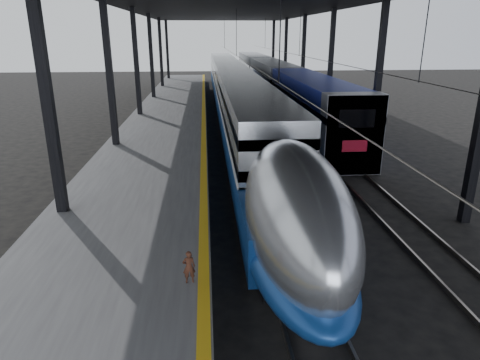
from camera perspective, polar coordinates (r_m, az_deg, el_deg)
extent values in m
plane|color=black|center=(12.12, -1.27, -16.81)|extent=(160.00, 160.00, 0.00)
cube|color=#4C4C4F|center=(30.70, -10.11, 6.19)|extent=(6.00, 80.00, 1.00)
cube|color=gold|center=(30.45, -4.88, 7.28)|extent=(0.30, 80.00, 0.01)
cube|color=slate|center=(30.70, -1.11, 5.68)|extent=(0.08, 80.00, 0.16)
cube|color=slate|center=(30.82, 1.57, 5.72)|extent=(0.08, 80.00, 0.16)
cube|color=slate|center=(31.39, 8.08, 5.79)|extent=(0.08, 80.00, 0.16)
cube|color=slate|center=(31.74, 10.63, 5.79)|extent=(0.08, 80.00, 0.16)
cube|color=black|center=(15.95, -24.06, 7.97)|extent=(0.35, 0.35, 9.00)
cube|color=black|center=(25.52, -16.90, 12.28)|extent=(0.35, 0.35, 9.00)
cube|color=black|center=(26.95, 17.94, 12.49)|extent=(0.35, 0.35, 9.00)
cube|color=black|center=(35.33, -13.60, 14.16)|extent=(0.35, 0.35, 9.00)
cube|color=black|center=(36.37, 11.95, 14.40)|extent=(0.35, 0.35, 9.00)
cube|color=black|center=(45.22, -11.71, 15.20)|extent=(0.35, 0.35, 9.00)
cube|color=black|center=(46.04, 8.41, 15.44)|extent=(0.35, 0.35, 9.00)
cube|color=black|center=(55.15, -10.50, 15.86)|extent=(0.35, 0.35, 9.00)
cube|color=black|center=(55.83, 6.08, 16.09)|extent=(0.35, 0.35, 9.00)
cube|color=black|center=(65.10, -9.65, 16.32)|extent=(0.35, 0.35, 9.00)
cube|color=black|center=(65.68, 4.44, 16.54)|extent=(0.35, 0.35, 9.00)
cylinder|color=slate|center=(29.99, 0.25, 15.84)|extent=(0.03, 74.00, 0.03)
cylinder|color=slate|center=(30.82, 9.91, 15.65)|extent=(0.03, 74.00, 0.03)
cube|color=#B3B6BB|center=(43.15, -1.25, 12.45)|extent=(2.86, 57.00, 3.95)
cube|color=navy|center=(41.82, -1.11, 10.54)|extent=(2.94, 62.00, 1.53)
cube|color=silver|center=(43.20, -1.25, 11.86)|extent=(2.96, 57.00, 0.10)
cube|color=black|center=(43.04, -1.26, 13.95)|extent=(2.90, 57.00, 0.41)
cube|color=black|center=(43.15, -1.25, 12.45)|extent=(2.90, 57.00, 0.41)
ellipsoid|color=#B3B6BB|center=(12.60, 7.40, -4.42)|extent=(2.86, 8.40, 3.95)
ellipsoid|color=navy|center=(13.08, 7.19, -9.00)|extent=(2.94, 8.40, 1.68)
ellipsoid|color=black|center=(9.97, 10.62, -6.10)|extent=(1.48, 2.20, 0.89)
cube|color=black|center=(13.47, 7.05, -11.96)|extent=(2.17, 2.60, 0.40)
cube|color=black|center=(34.10, -0.26, 7.22)|extent=(2.17, 2.60, 0.40)
cube|color=navy|center=(31.00, 9.64, 9.48)|extent=(3.03, 18.00, 4.12)
cube|color=gray|center=(23.09, 14.63, 5.97)|extent=(3.09, 1.20, 4.17)
cube|color=black|center=(22.34, 15.33, 7.91)|extent=(1.84, 0.06, 0.92)
cube|color=#A90D22|center=(22.63, 15.02, 4.41)|extent=(1.30, 0.06, 0.60)
cube|color=gray|center=(49.49, 4.27, 13.10)|extent=(3.03, 18.00, 4.12)
cube|color=gray|center=(68.26, 1.79, 14.70)|extent=(3.03, 18.00, 4.12)
cube|color=black|center=(25.77, 12.58, 2.88)|extent=(2.38, 2.40, 0.36)
cube|color=black|center=(46.79, 4.78, 10.30)|extent=(2.38, 2.40, 0.36)
imported|color=#472417|center=(11.20, -6.83, -11.42)|extent=(0.35, 0.25, 0.89)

